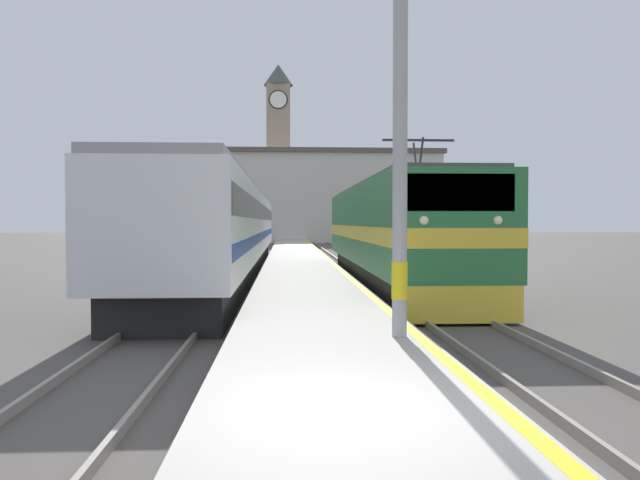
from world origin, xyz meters
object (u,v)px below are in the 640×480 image
at_px(passenger_train, 231,228).
at_px(catenary_mast, 405,72).
at_px(clock_tower, 278,147).
at_px(locomotive_train, 392,234).

xyz_separation_m(passenger_train, catenary_mast, (4.33, -18.33, 2.64)).
bearing_deg(clock_tower, locomotive_train, -85.57).
bearing_deg(passenger_train, clock_tower, 88.30).
distance_m(passenger_train, catenary_mast, 19.02).
relative_size(passenger_train, clock_tower, 1.49).
xyz_separation_m(locomotive_train, clock_tower, (-4.60, 59.46, 10.11)).
relative_size(catenary_mast, clock_tower, 0.37).
bearing_deg(passenger_train, catenary_mast, -76.70).
bearing_deg(passenger_train, locomotive_train, -46.33).
bearing_deg(locomotive_train, passenger_train, 133.67).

